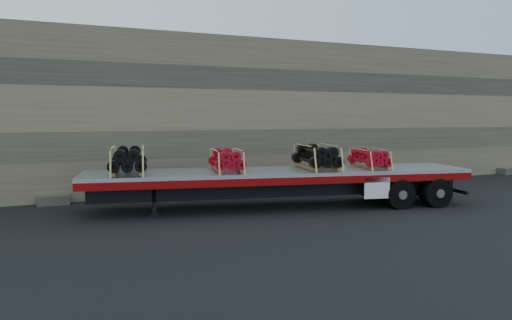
{
  "coord_description": "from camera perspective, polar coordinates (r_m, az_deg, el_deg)",
  "views": [
    {
      "loc": [
        -8.69,
        -15.91,
        3.4
      ],
      "look_at": [
        -0.79,
        1.57,
        1.73
      ],
      "focal_mm": 35.0,
      "sensor_mm": 36.0,
      "label": 1
    }
  ],
  "objects": [
    {
      "name": "trailer",
      "position": [
        18.66,
        2.69,
        -3.3
      ],
      "size": [
        14.51,
        5.6,
        1.43
      ],
      "primitive_type": null,
      "rotation": [
        0.0,
        0.0,
        -0.21
      ],
      "color": "silver",
      "rests_on": "ground"
    },
    {
      "name": "bundle_rear",
      "position": [
        19.79,
        12.8,
        0.14
      ],
      "size": [
        1.35,
        2.1,
        0.69
      ],
      "primitive_type": null,
      "rotation": [
        0.0,
        0.0,
        -0.21
      ],
      "color": "#A50819",
      "rests_on": "trailer"
    },
    {
      "name": "rock_wall",
      "position": [
        24.03,
        -3.14,
        5.22
      ],
      "size": [
        44.0,
        3.0,
        7.0
      ],
      "primitive_type": "cube",
      "color": "#7A6B54",
      "rests_on": "ground"
    },
    {
      "name": "bundle_front",
      "position": [
        17.9,
        -14.4,
        -0.09
      ],
      "size": [
        1.72,
        2.69,
        0.88
      ],
      "primitive_type": null,
      "rotation": [
        0.0,
        0.0,
        -0.21
      ],
      "color": "black",
      "rests_on": "trailer"
    },
    {
      "name": "bundle_midfront",
      "position": [
        18.12,
        -3.4,
        -0.08
      ],
      "size": [
        1.47,
        2.29,
        0.75
      ],
      "primitive_type": null,
      "rotation": [
        0.0,
        0.0,
        -0.21
      ],
      "color": "#A50819",
      "rests_on": "trailer"
    },
    {
      "name": "bundle_midrear",
      "position": [
        18.96,
        6.91,
        0.3
      ],
      "size": [
        1.71,
        2.66,
        0.87
      ],
      "primitive_type": null,
      "rotation": [
        0.0,
        0.0,
        -0.21
      ],
      "color": "black",
      "rests_on": "trailer"
    },
    {
      "name": "ground",
      "position": [
        18.44,
        4.27,
        -5.65
      ],
      "size": [
        120.0,
        120.0,
        0.0
      ],
      "primitive_type": "plane",
      "color": "black",
      "rests_on": "ground"
    }
  ]
}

